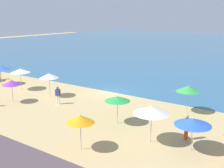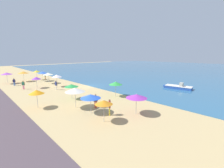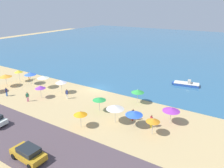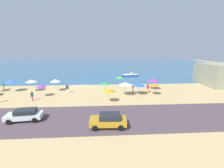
{
  "view_description": "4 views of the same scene",
  "coord_description": "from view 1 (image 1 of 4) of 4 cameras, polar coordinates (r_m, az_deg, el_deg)",
  "views": [
    {
      "loc": [
        17.16,
        -24.72,
        8.38
      ],
      "look_at": [
        1.88,
        -2.65,
        1.74
      ],
      "focal_mm": 45.0,
      "sensor_mm": 36.0,
      "label": 1
    },
    {
      "loc": [
        25.37,
        -17.99,
        6.55
      ],
      "look_at": [
        4.56,
        2.05,
        0.85
      ],
      "focal_mm": 24.0,
      "sensor_mm": 36.0,
      "label": 2
    },
    {
      "loc": [
        23.06,
        -31.49,
        15.36
      ],
      "look_at": [
        3.66,
        -0.63,
        1.95
      ],
      "focal_mm": 35.0,
      "sensor_mm": 36.0,
      "label": 3
    },
    {
      "loc": [
        5.24,
        -35.4,
        8.52
      ],
      "look_at": [
        7.22,
        -3.89,
        1.05
      ],
      "focal_mm": 24.0,
      "sensor_mm": 36.0,
      "label": 4
    }
  ],
  "objects": [
    {
      "name": "ground_plane",
      "position": [
        31.24,
        -0.06,
        -1.66
      ],
      "size": [
        160.0,
        160.0,
        0.0
      ],
      "primitive_type": "plane",
      "color": "tan"
    },
    {
      "name": "beach_umbrella_0",
      "position": [
        17.72,
        -6.46,
        -7.08
      ],
      "size": [
        1.8,
        1.8,
        2.38
      ],
      "color": "#B2B2B7",
      "rests_on": "ground_plane"
    },
    {
      "name": "beach_umbrella_1",
      "position": [
        36.75,
        -21.75,
        3.19
      ],
      "size": [
        2.33,
        2.33,
        2.5
      ],
      "color": "#B2B2B7",
      "rests_on": "ground_plane"
    },
    {
      "name": "beach_umbrella_2",
      "position": [
        25.19,
        15.19,
        -0.93
      ],
      "size": [
        2.1,
        2.1,
        2.46
      ],
      "color": "#B2B2B7",
      "rests_on": "ground_plane"
    },
    {
      "name": "beach_umbrella_6",
      "position": [
        21.82,
        1.12,
        -3.0
      ],
      "size": [
        2.02,
        2.02,
        2.3
      ],
      "color": "#B2B2B7",
      "rests_on": "ground_plane"
    },
    {
      "name": "beach_umbrella_7",
      "position": [
        18.23,
        16.11,
        -7.38
      ],
      "size": [
        2.31,
        2.31,
        2.22
      ],
      "color": "#B2B2B7",
      "rests_on": "ground_plane"
    },
    {
      "name": "beach_umbrella_8",
      "position": [
        18.69,
        8.06,
        -5.25
      ],
      "size": [
        2.45,
        2.45,
        2.61
      ],
      "color": "#B2B2B7",
      "rests_on": "ground_plane"
    },
    {
      "name": "beach_umbrella_9",
      "position": [
        28.82,
        -19.75,
        0.28
      ],
      "size": [
        1.78,
        1.78,
        2.32
      ],
      "color": "#B2B2B7",
      "rests_on": "ground_plane"
    },
    {
      "name": "beach_umbrella_11",
      "position": [
        33.49,
        -18.13,
        2.59
      ],
      "size": [
        2.21,
        2.21,
        2.51
      ],
      "color": "#B2B2B7",
      "rests_on": "ground_plane"
    },
    {
      "name": "beach_umbrella_13",
      "position": [
        29.78,
        -12.66,
        1.65
      ],
      "size": [
        2.0,
        2.0,
        2.56
      ],
      "color": "#B2B2B7",
      "rests_on": "ground_plane"
    },
    {
      "name": "bather_0",
      "position": [
        19.99,
        14.9,
        -8.24
      ],
      "size": [
        0.35,
        0.53,
        1.78
      ],
      "color": "#E54826",
      "rests_on": "ground_plane"
    },
    {
      "name": "bather_2",
      "position": [
        27.33,
        -10.94,
        -2.05
      ],
      "size": [
        0.52,
        0.35,
        1.75
      ],
      "color": "white",
      "rests_on": "ground_plane"
    }
  ]
}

